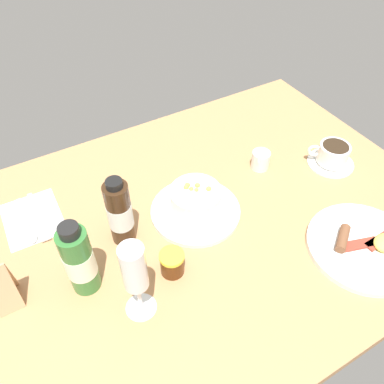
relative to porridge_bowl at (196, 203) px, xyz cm
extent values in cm
cube|color=#B27F51|center=(-3.54, 2.32, -4.87)|extent=(110.00, 84.00, 3.00)
cylinder|color=white|center=(0.00, 0.01, -2.77)|extent=(21.49, 21.49, 1.20)
cylinder|color=white|center=(0.00, 0.01, 1.01)|extent=(12.00, 12.00, 6.36)
cylinder|color=beige|center=(0.00, 0.01, 3.38)|extent=(10.32, 10.32, 1.60)
sphere|color=#92A44A|center=(0.65, -0.88, 4.28)|extent=(1.04, 1.04, 1.04)
sphere|color=#92A44A|center=(-1.18, -1.16, 4.28)|extent=(1.22, 1.22, 1.22)
sphere|color=#92A44A|center=(-2.82, 1.11, 4.28)|extent=(1.27, 1.27, 1.27)
sphere|color=#92A44A|center=(-0.23, -0.02, 4.28)|extent=(1.00, 1.00, 1.00)
sphere|color=#92A44A|center=(0.79, -2.43, 4.28)|extent=(1.21, 1.21, 1.21)
sphere|color=#92A44A|center=(1.41, -1.94, 4.28)|extent=(1.18, 1.18, 1.18)
cube|color=white|center=(34.65, -17.80, -3.22)|extent=(13.27, 16.32, 0.30)
cube|color=silver|center=(33.45, -18.80, -2.82)|extent=(1.53, 14.02, 0.50)
cube|color=silver|center=(33.45, -11.00, -2.82)|extent=(2.28, 3.65, 0.40)
cube|color=silver|center=(36.25, -18.80, -2.82)|extent=(1.31, 13.02, 0.50)
ellipsoid|color=silver|center=(36.25, -11.80, -2.77)|extent=(2.40, 4.00, 0.60)
cylinder|color=white|center=(-41.15, 2.97, -2.92)|extent=(12.47, 12.47, 0.90)
cylinder|color=white|center=(-41.15, 2.97, 0.15)|extent=(8.12, 8.12, 5.24)
cylinder|color=#2F2216|center=(-41.15, 2.97, 2.27)|extent=(6.90, 6.90, 1.00)
torus|color=white|center=(-37.31, -0.32, 0.41)|extent=(3.26, 2.95, 3.60)
cylinder|color=white|center=(-23.42, -5.56, -0.84)|extent=(4.78, 4.78, 5.06)
cone|color=white|center=(-21.57, -4.45, 1.08)|extent=(2.81, 2.61, 2.34)
cylinder|color=white|center=(21.89, 16.23, -3.17)|extent=(6.11, 6.11, 0.40)
cylinder|color=white|center=(21.89, 16.23, 1.22)|extent=(0.80, 0.80, 8.38)
cylinder|color=white|center=(21.89, 16.23, 10.63)|extent=(4.54, 4.54, 10.44)
cylinder|color=#E7ECBA|center=(21.89, 16.23, 9.06)|extent=(3.72, 3.72, 6.27)
cylinder|color=#4C240B|center=(12.54, 11.78, -0.92)|extent=(5.04, 5.04, 4.91)
cylinder|color=yellow|center=(12.54, 11.78, 1.93)|extent=(5.29, 5.29, 0.80)
cylinder|color=#337233|center=(29.26, 5.78, 4.76)|extent=(5.80, 5.80, 16.28)
cylinder|color=white|center=(29.26, 5.78, 4.44)|extent=(5.92, 5.92, 6.18)
cylinder|color=black|center=(29.26, 5.78, 13.96)|extent=(3.77, 3.77, 2.12)
cylinder|color=#382314|center=(17.83, -1.69, 4.73)|extent=(5.33, 5.33, 16.21)
cylinder|color=silver|center=(17.83, -1.69, 4.41)|extent=(5.44, 5.44, 6.16)
cylinder|color=black|center=(17.83, -1.69, 13.62)|extent=(3.47, 3.47, 1.58)
cylinder|color=white|center=(-26.84, 27.80, -2.67)|extent=(24.76, 24.76, 1.40)
cube|color=#993828|center=(-25.43, 27.25, -1.67)|extent=(9.31, 4.98, 0.60)
cube|color=#963828|center=(-31.11, 28.82, -1.67)|extent=(9.08, 2.74, 0.60)
cylinder|color=brown|center=(-23.12, 24.70, -0.77)|extent=(6.99, 5.83, 2.20)
cube|color=tan|center=(44.29, 2.98, 2.11)|extent=(5.54, 3.29, 11.06)
camera|label=1|loc=(32.09, 53.89, 67.48)|focal=36.53mm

